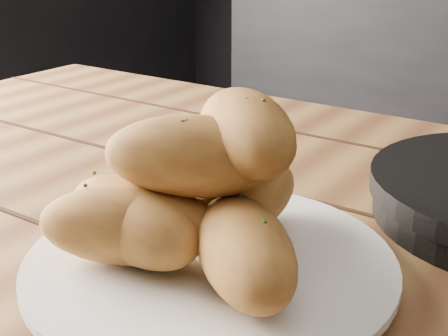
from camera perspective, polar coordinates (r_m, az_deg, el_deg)
table at (r=0.65m, az=1.80°, el=-13.50°), size 1.45×0.92×0.75m
plate at (r=0.52m, az=-1.25°, el=-8.91°), size 0.31×0.31×0.02m
bread_rolls at (r=0.50m, az=-2.52°, el=-2.70°), size 0.26×0.23×0.14m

